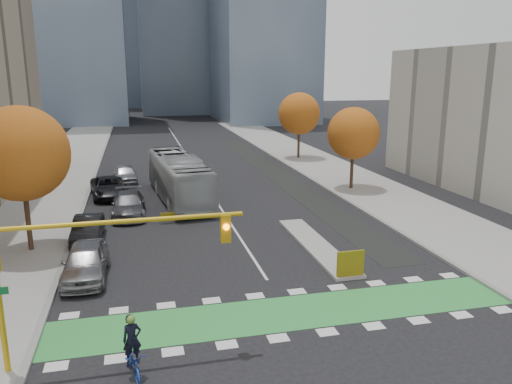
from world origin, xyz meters
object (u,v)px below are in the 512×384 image
cyclist (133,356)px  parked_car_a (85,262)px  bus (179,178)px  parked_car_c (129,205)px  tree_east_near (353,133)px  tree_east_far (299,114)px  hazard_board (351,264)px  tree_west (21,154)px  parked_car_e (125,174)px  traffic_signal_west (79,255)px  parked_car_b (88,229)px  parked_car_d (109,187)px

cyclist → parked_car_a: size_ratio=0.44×
bus → parked_car_c: (-3.89, -3.73, -0.99)m
tree_east_near → tree_east_far: (0.50, 16.00, 0.38)m
hazard_board → tree_west: tree_west is taller
tree_east_near → parked_car_e: tree_east_near is taller
bus → parked_car_c: size_ratio=2.32×
traffic_signal_west → parked_car_a: 8.49m
traffic_signal_west → hazard_board: bearing=21.5°
parked_car_b → parked_car_c: parked_car_c is taller
hazard_board → parked_car_d: size_ratio=0.24×
traffic_signal_west → parked_car_e: (0.90, 29.71, -3.19)m
tree_west → parked_car_c: tree_west is taller
traffic_signal_west → parked_car_b: traffic_signal_west is taller
parked_car_e → tree_west: bearing=-110.6°
hazard_board → parked_car_e: parked_car_e is taller
traffic_signal_west → parked_car_a: (-0.70, 7.84, -3.17)m
parked_car_b → parked_car_e: size_ratio=0.91×
tree_east_far → parked_car_e: bearing=-155.7°
tree_east_far → parked_car_c: 27.91m
tree_east_far → parked_car_e: 21.87m
tree_east_far → bus: tree_east_far is taller
parked_car_e → bus: bearing=-64.1°
tree_west → parked_car_e: tree_west is taller
parked_car_c → parked_car_e: size_ratio=1.12×
parked_car_a → tree_east_far: bearing=56.9°
parked_car_b → parked_car_d: size_ratio=0.79×
traffic_signal_west → parked_car_c: size_ratio=1.54×
parked_car_a → parked_car_b: bearing=95.1°
cyclist → parked_car_e: size_ratio=0.45×
hazard_board → tree_east_far: size_ratio=0.18×
parked_car_d → tree_west: bearing=-114.3°
tree_east_far → parked_car_b: size_ratio=1.69×
parked_car_a → parked_car_c: bearing=81.1°
bus → parked_car_d: 6.05m
hazard_board → parked_car_d: parked_car_d is taller
tree_west → tree_east_near: tree_west is taller
traffic_signal_west → cyclist: bearing=-34.7°
traffic_signal_west → cyclist: size_ratio=3.84×
parked_car_e → traffic_signal_west: bearing=-96.2°
cyclist → parked_car_c: size_ratio=0.40×
tree_west → parked_car_d: size_ratio=1.43×
cyclist → parked_car_b: 15.00m
hazard_board → parked_car_e: (-11.03, 25.00, 0.05)m
tree_east_near → bus: tree_east_near is taller
parked_car_a → tree_west: bearing=127.3°
parked_car_c → traffic_signal_west: bearing=-93.1°
traffic_signal_west → parked_car_b: size_ratio=1.88×
tree_west → tree_east_far: bearing=46.7°
tree_east_far → traffic_signal_west: (-20.43, -38.51, -1.21)m
hazard_board → parked_car_c: size_ratio=0.25×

